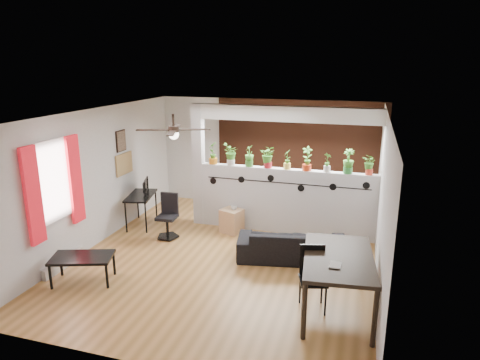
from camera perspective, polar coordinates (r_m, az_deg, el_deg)
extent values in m
cube|color=olive|center=(7.93, -1.86, -10.54)|extent=(6.30, 7.10, 0.10)
cube|color=#B7B7BA|center=(10.25, 3.45, 3.50)|extent=(6.30, 0.04, 2.90)
cube|color=#B7B7BA|center=(4.87, -13.57, -10.95)|extent=(6.30, 0.04, 2.90)
cube|color=#B7B7BA|center=(8.61, -18.71, 0.35)|extent=(0.04, 7.10, 2.90)
cube|color=#B7B7BA|center=(7.08, 18.60, -2.85)|extent=(0.04, 7.10, 2.90)
cube|color=white|center=(7.17, -2.05, 9.24)|extent=(6.30, 7.10, 0.10)
cube|color=#BCBCC1|center=(8.82, 6.16, -2.78)|extent=(3.60, 0.18, 1.35)
cube|color=white|center=(8.44, 6.51, 8.74)|extent=(3.60, 0.18, 0.30)
cube|color=#BCBCC1|center=(9.17, -5.54, 2.01)|extent=(0.22, 0.20, 2.60)
cube|color=#AC5232|center=(10.06, 7.83, 3.14)|extent=(3.90, 0.05, 2.60)
cube|color=black|center=(8.61, 6.12, -0.42)|extent=(3.31, 0.01, 0.02)
cylinder|color=black|center=(9.03, -3.60, -0.13)|extent=(0.14, 0.01, 0.14)
cylinder|color=black|center=(8.82, 0.17, 0.06)|extent=(0.14, 0.01, 0.14)
cylinder|color=black|center=(8.65, 4.11, 0.25)|extent=(0.14, 0.01, 0.14)
cylinder|color=black|center=(8.59, 8.13, -1.09)|extent=(0.14, 0.01, 0.14)
cylinder|color=black|center=(8.50, 12.28, -0.91)|extent=(0.14, 0.01, 0.14)
cylinder|color=black|center=(8.46, 16.49, -0.71)|extent=(0.14, 0.01, 0.14)
cube|color=white|center=(7.62, -23.79, -0.13)|extent=(0.02, 0.95, 1.25)
cube|color=white|center=(7.61, -23.70, -0.14)|extent=(0.04, 1.05, 1.35)
cube|color=red|center=(7.25, -25.88, -1.95)|extent=(0.06, 0.30, 1.55)
cube|color=red|center=(7.98, -21.13, 0.07)|extent=(0.06, 0.30, 1.55)
cube|color=beige|center=(8.08, -22.40, -10.18)|extent=(0.08, 1.00, 0.18)
cube|color=#9B7A4A|center=(9.34, -15.19, 2.09)|extent=(0.03, 0.60, 0.45)
cube|color=#8C7259|center=(9.20, -15.57, 5.05)|extent=(0.03, 0.30, 0.40)
cube|color=black|center=(9.20, -15.60, 5.05)|extent=(0.02, 0.34, 0.44)
cylinder|color=black|center=(7.21, -8.90, 7.90)|extent=(0.04, 0.04, 0.20)
cylinder|color=black|center=(7.23, -8.85, 6.73)|extent=(0.18, 0.18, 0.10)
sphere|color=white|center=(7.24, -8.82, 6.02)|extent=(0.17, 0.17, 0.17)
cube|color=black|center=(7.21, -6.14, 6.71)|extent=(0.55, 0.29, 0.01)
cube|color=black|center=(7.57, -8.61, 7.05)|extent=(0.29, 0.55, 0.01)
cube|color=black|center=(7.27, -11.53, 6.57)|extent=(0.55, 0.29, 0.01)
cube|color=black|center=(6.90, -9.11, 6.21)|extent=(0.29, 0.55, 0.01)
cylinder|color=orange|center=(9.03, -3.61, 2.55)|extent=(0.18, 0.18, 0.12)
imported|color=#29631C|center=(8.98, -3.64, 3.99)|extent=(0.25, 0.29, 0.38)
cylinder|color=silver|center=(8.90, -1.22, 2.39)|extent=(0.17, 0.17, 0.12)
imported|color=#29631C|center=(8.85, -1.23, 3.77)|extent=(0.19, 0.24, 0.36)
cylinder|color=#3F8932|center=(8.79, 1.23, 2.22)|extent=(0.16, 0.16, 0.12)
imported|color=#29631C|center=(8.75, 1.24, 3.55)|extent=(0.19, 0.23, 0.34)
cylinder|color=#B41C25|center=(8.70, 3.74, 2.04)|extent=(0.16, 0.16, 0.12)
imported|color=#29631C|center=(8.65, 3.76, 3.43)|extent=(0.24, 0.20, 0.35)
cylinder|color=#EBCA52|center=(8.62, 6.30, 1.86)|extent=(0.14, 0.14, 0.12)
imported|color=#29631C|center=(8.58, 6.34, 3.10)|extent=(0.17, 0.21, 0.30)
cylinder|color=red|center=(8.56, 8.90, 1.67)|extent=(0.18, 0.18, 0.12)
imported|color=#29631C|center=(8.51, 8.96, 3.18)|extent=(0.26, 0.21, 0.38)
cylinder|color=silver|center=(8.52, 11.53, 1.47)|extent=(0.13, 0.13, 0.12)
imported|color=#29631C|center=(8.48, 11.59, 2.66)|extent=(0.24, 0.22, 0.28)
cylinder|color=#308438|center=(8.50, 14.18, 1.27)|extent=(0.17, 0.17, 0.12)
imported|color=#29631C|center=(8.44, 14.28, 2.76)|extent=(0.27, 0.23, 0.37)
cylinder|color=red|center=(8.49, 16.83, 1.07)|extent=(0.14, 0.14, 0.12)
imported|color=#29631C|center=(8.45, 16.93, 2.29)|extent=(0.25, 0.25, 0.29)
imported|color=black|center=(7.79, 6.90, -8.56)|extent=(1.93, 1.05, 0.54)
cube|color=tan|center=(8.90, -1.12, -5.45)|extent=(0.50, 0.47, 0.49)
imported|color=gray|center=(8.78, -0.82, -3.70)|extent=(0.15, 0.15, 0.09)
cube|color=black|center=(9.38, -13.11, -2.04)|extent=(0.71, 1.04, 0.04)
cylinder|color=black|center=(9.16, -14.97, -4.87)|extent=(0.03, 0.03, 0.65)
cylinder|color=black|center=(9.04, -12.45, -4.97)|extent=(0.03, 0.03, 0.65)
cylinder|color=black|center=(9.94, -13.47, -3.14)|extent=(0.03, 0.03, 0.65)
cylinder|color=black|center=(9.83, -11.13, -3.21)|extent=(0.03, 0.03, 0.65)
imported|color=black|center=(9.47, -12.70, -1.18)|extent=(0.30, 0.16, 0.17)
cylinder|color=black|center=(8.80, -9.60, -7.42)|extent=(0.46, 0.46, 0.04)
cylinder|color=black|center=(8.72, -9.65, -6.24)|extent=(0.05, 0.05, 0.39)
cube|color=black|center=(8.65, -9.72, -4.92)|extent=(0.40, 0.40, 0.06)
cube|color=black|center=(8.71, -9.36, -3.01)|extent=(0.36, 0.08, 0.43)
cube|color=black|center=(6.14, 13.03, -10.11)|extent=(1.10, 1.64, 0.06)
cylinder|color=black|center=(5.69, 8.54, -16.94)|extent=(0.07, 0.07, 0.79)
cylinder|color=black|center=(5.75, 17.53, -17.20)|extent=(0.07, 0.07, 0.79)
cylinder|color=black|center=(6.98, 9.01, -10.50)|extent=(0.07, 0.07, 0.79)
cylinder|color=black|center=(7.02, 16.15, -10.78)|extent=(0.07, 0.07, 0.79)
imported|color=gray|center=(5.86, 11.85, -10.93)|extent=(0.16, 0.21, 0.02)
cube|color=black|center=(6.28, 9.72, -13.14)|extent=(0.46, 0.46, 0.03)
cube|color=black|center=(6.31, 9.60, -10.43)|extent=(0.35, 0.12, 0.48)
cube|color=black|center=(6.23, 8.34, -15.67)|extent=(0.03, 0.03, 0.45)
cube|color=black|center=(6.28, 11.32, -15.57)|extent=(0.03, 0.03, 0.45)
cube|color=black|center=(6.39, 8.08, -12.42)|extent=(0.03, 0.03, 0.91)
cube|color=black|center=(6.44, 10.95, -12.34)|extent=(0.03, 0.03, 0.91)
cube|color=black|center=(7.36, -20.33, -9.67)|extent=(1.07, 0.80, 0.04)
cylinder|color=black|center=(7.41, -23.96, -11.78)|extent=(0.04, 0.04, 0.40)
cylinder|color=black|center=(7.14, -17.32, -12.17)|extent=(0.04, 0.04, 0.40)
cylinder|color=black|center=(7.78, -22.76, -10.31)|extent=(0.04, 0.04, 0.40)
cylinder|color=black|center=(7.52, -16.45, -10.61)|extent=(0.04, 0.04, 0.40)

